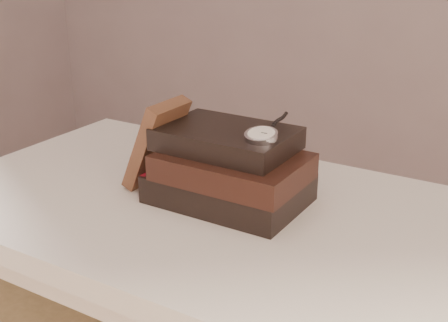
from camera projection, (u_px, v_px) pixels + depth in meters
The scene contains 5 objects.
table at pixel (204, 245), 1.09m from camera, with size 1.00×0.60×0.75m.
book_stack at pixel (230, 169), 1.04m from camera, with size 0.27×0.19×0.13m.
journal at pixel (157, 143), 1.10m from camera, with size 0.03×0.11×0.17m, color #3E2317.
pocket_watch at pixel (263, 134), 0.97m from camera, with size 0.06×0.16×0.02m.
eyeglasses at pixel (212, 139), 1.15m from camera, with size 0.11×0.13×0.05m.
Camera 1 is at (0.53, -0.46, 1.19)m, focal length 47.04 mm.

